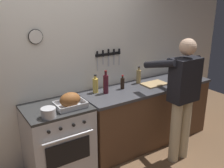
# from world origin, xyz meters

# --- Properties ---
(wall_back) EXTENTS (6.00, 0.13, 2.60)m
(wall_back) POSITION_xyz_m (0.00, 1.35, 1.30)
(wall_back) COLOR white
(wall_back) RESTS_ON ground
(counter_block) EXTENTS (2.03, 0.65, 0.90)m
(counter_block) POSITION_xyz_m (1.20, 0.99, 0.45)
(counter_block) COLOR brown
(counter_block) RESTS_ON ground
(stove) EXTENTS (0.76, 0.67, 0.90)m
(stove) POSITION_xyz_m (-0.22, 0.99, 0.45)
(stove) COLOR #BCBCC1
(stove) RESTS_ON ground
(person_cook) EXTENTS (0.51, 0.63, 1.66)m
(person_cook) POSITION_xyz_m (1.26, 0.39, 0.95)
(person_cook) COLOR #C6B793
(person_cook) RESTS_ON ground
(roasting_pan) EXTENTS (0.35, 0.26, 0.18)m
(roasting_pan) POSITION_xyz_m (-0.08, 0.88, 0.98)
(roasting_pan) COLOR #B7B7BC
(roasting_pan) RESTS_ON stove
(saucepan) EXTENTS (0.16, 0.16, 0.11)m
(saucepan) POSITION_xyz_m (-0.38, 0.77, 0.95)
(saucepan) COLOR #B7B7BC
(saucepan) RESTS_ON stove
(cutting_board) EXTENTS (0.36, 0.24, 0.02)m
(cutting_board) POSITION_xyz_m (1.30, 0.96, 0.91)
(cutting_board) COLOR tan
(cutting_board) RESTS_ON counter_block
(bottle_soy_sauce) EXTENTS (0.06, 0.06, 0.20)m
(bottle_soy_sauce) POSITION_xyz_m (0.80, 1.07, 0.98)
(bottle_soy_sauce) COLOR black
(bottle_soy_sauce) RESTS_ON counter_block
(bottle_wine_red) EXTENTS (0.07, 0.07, 0.31)m
(bottle_wine_red) POSITION_xyz_m (0.52, 1.06, 1.03)
(bottle_wine_red) COLOR #47141E
(bottle_wine_red) RESTS_ON counter_block
(bottle_vinegar) EXTENTS (0.07, 0.07, 0.26)m
(bottle_vinegar) POSITION_xyz_m (1.15, 1.15, 1.01)
(bottle_vinegar) COLOR #997F4C
(bottle_vinegar) RESTS_ON counter_block
(bottle_cooking_oil) EXTENTS (0.08, 0.08, 0.25)m
(bottle_cooking_oil) POSITION_xyz_m (0.41, 1.15, 1.00)
(bottle_cooking_oil) COLOR gold
(bottle_cooking_oil) RESTS_ON counter_block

